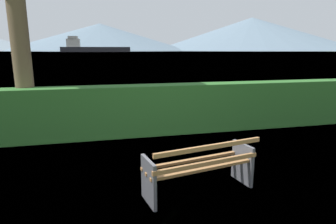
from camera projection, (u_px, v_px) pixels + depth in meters
name	position (u px, v px, depth m)	size (l,w,h in m)	color
ground_plane	(198.00, 191.00, 4.47)	(1400.00, 1400.00, 0.00)	#4C6B33
water_surface	(102.00, 52.00, 297.07)	(620.00, 620.00, 0.00)	slate
park_bench	(201.00, 167.00, 4.32)	(1.83, 0.89, 0.87)	olive
hedge_row	(158.00, 109.00, 7.45)	(13.88, 0.63, 1.30)	#285B23
cargo_ship_large	(91.00, 48.00, 298.49)	(71.91, 14.28, 16.12)	#232328
distant_hills	(163.00, 36.00, 567.45)	(940.06, 423.20, 69.44)	gray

